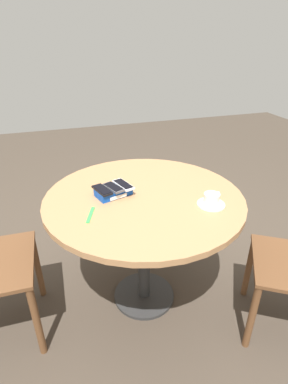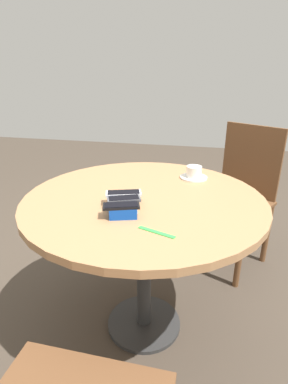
# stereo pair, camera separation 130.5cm
# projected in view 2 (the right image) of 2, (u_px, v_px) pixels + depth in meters

# --- Properties ---
(ground_plane) EXTENTS (8.00, 8.00, 0.00)m
(ground_plane) POSITION_uv_depth(u_px,v_px,m) (144.00, 324.00, 1.56)
(ground_plane) COLOR #42382D
(round_table) EXTENTS (1.03, 1.03, 0.72)m
(round_table) POSITION_uv_depth(u_px,v_px,m) (144.00, 216.00, 1.32)
(round_table) COLOR #2D2D2D
(round_table) RESTS_ON ground_plane
(phone_box) EXTENTS (0.20, 0.15, 0.04)m
(phone_box) POSITION_uv_depth(u_px,v_px,m) (123.00, 205.00, 1.15)
(phone_box) COLOR #0F42AD
(phone_box) RESTS_ON round_table
(phone_black) EXTENTS (0.09, 0.14, 0.01)m
(phone_black) POSITION_uv_depth(u_px,v_px,m) (121.00, 206.00, 1.09)
(phone_black) COLOR black
(phone_black) RESTS_ON phone_box
(phone_gray) EXTENTS (0.10, 0.14, 0.01)m
(phone_gray) POSITION_uv_depth(u_px,v_px,m) (124.00, 199.00, 1.14)
(phone_gray) COLOR #515156
(phone_gray) RESTS_ON phone_box
(phone_white) EXTENTS (0.09, 0.15, 0.01)m
(phone_white) POSITION_uv_depth(u_px,v_px,m) (124.00, 193.00, 1.20)
(phone_white) COLOR silver
(phone_white) RESTS_ON phone_box
(saucer) EXTENTS (0.14, 0.14, 0.01)m
(saucer) POSITION_uv_depth(u_px,v_px,m) (194.00, 177.00, 1.50)
(saucer) COLOR silver
(saucer) RESTS_ON round_table
(coffee_cup) EXTENTS (0.10, 0.08, 0.05)m
(coffee_cup) POSITION_uv_depth(u_px,v_px,m) (194.00, 171.00, 1.49)
(coffee_cup) COLOR silver
(coffee_cup) RESTS_ON saucer
(lanyard_strap) EXTENTS (0.06, 0.13, 0.00)m
(lanyard_strap) POSITION_uv_depth(u_px,v_px,m) (156.00, 232.00, 1.00)
(lanyard_strap) COLOR green
(lanyard_strap) RESTS_ON round_table
(chair_near_window) EXTENTS (0.57, 0.57, 0.91)m
(chair_near_window) POSITION_uv_depth(u_px,v_px,m) (238.00, 195.00, 1.95)
(chair_near_window) COLOR brown
(chair_near_window) RESTS_ON ground_plane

